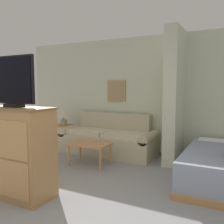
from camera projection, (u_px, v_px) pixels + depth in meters
The scene contains 8 objects.
wall_back at pixel (159, 96), 5.46m from camera, with size 7.00×0.16×2.60m.
wall_partition_pillar at pixel (175, 97), 4.83m from camera, with size 0.24×0.83×2.60m.
couch at pixel (108, 139), 5.60m from camera, with size 2.15×0.84×0.89m.
coffee_table at pixel (90, 146), 4.73m from camera, with size 0.78×0.47×0.43m.
side_table at pixel (64, 129), 6.11m from camera, with size 0.43×0.43×0.56m.
table_lamp at pixel (63, 114), 6.07m from camera, with size 0.37×0.37×0.39m.
tv_dresser at pixel (16, 152), 3.40m from camera, with size 1.08×0.51×1.22m.
tv at pixel (13, 82), 3.30m from camera, with size 0.72×0.16×0.68m.
Camera 1 is at (1.61, -1.81, 1.49)m, focal length 40.00 mm.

